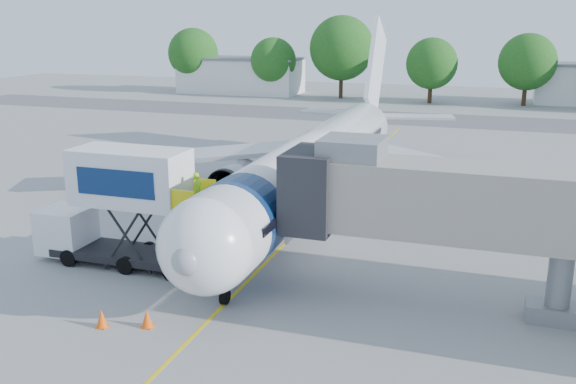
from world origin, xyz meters
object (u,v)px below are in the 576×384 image
(aircraft, at_px, (318,162))
(ground_tug, at_px, (114,381))
(jet_bridge, at_px, (440,201))
(catering_hiloader, at_px, (120,207))

(aircraft, height_order, ground_tug, aircraft)
(jet_bridge, distance_m, catering_hiloader, 14.35)
(ground_tug, bearing_deg, jet_bridge, 32.71)
(aircraft, xyz_separation_m, ground_tug, (-0.39, -20.85, -2.29))
(ground_tug, bearing_deg, catering_hiloader, 104.61)
(jet_bridge, bearing_deg, catering_hiloader, -179.99)
(catering_hiloader, xyz_separation_m, ground_tug, (5.89, -9.73, -2.10))
(catering_hiloader, distance_m, ground_tug, 11.56)
(aircraft, height_order, jet_bridge, aircraft)
(catering_hiloader, bearing_deg, aircraft, 60.58)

